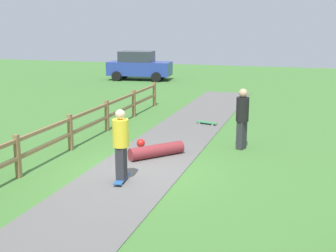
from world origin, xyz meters
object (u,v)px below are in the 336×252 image
(skater_riding, at_px, (121,142))
(bystander_black, at_px, (242,116))
(skater_fallen, at_px, (155,150))
(parked_car_blue, at_px, (139,66))
(skateboard_loose, at_px, (207,122))

(skater_riding, xyz_separation_m, bystander_black, (2.32, 3.79, 0.02))
(skater_riding, relative_size, skater_fallen, 1.15)
(skater_fallen, distance_m, parked_car_blue, 17.82)
(skater_fallen, distance_m, skateboard_loose, 4.50)
(skater_fallen, height_order, parked_car_blue, parked_car_blue)
(skateboard_loose, bearing_deg, skater_fallen, -96.63)
(skater_fallen, bearing_deg, skateboard_loose, 83.37)
(skater_riding, distance_m, skater_fallen, 2.37)
(bystander_black, height_order, parked_car_blue, parked_car_blue)
(skateboard_loose, distance_m, bystander_black, 3.50)
(skater_fallen, height_order, skateboard_loose, skater_fallen)
(skater_fallen, distance_m, bystander_black, 2.85)
(skater_riding, bearing_deg, skater_fallen, 87.71)
(skater_riding, relative_size, parked_car_blue, 0.41)
(skater_fallen, bearing_deg, bystander_black, 35.00)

